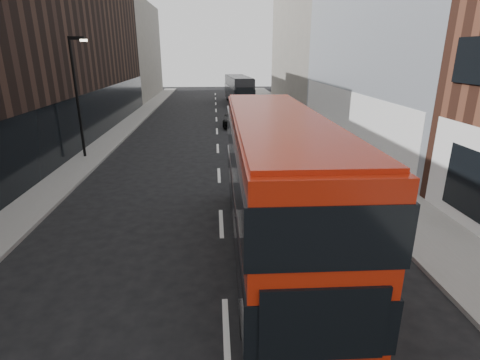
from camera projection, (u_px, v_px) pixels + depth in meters
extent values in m
cube|color=slate|center=(308.00, 132.00, 30.99)|extent=(3.00, 80.00, 0.15)
cube|color=slate|center=(117.00, 134.00, 30.00)|extent=(2.00, 80.00, 0.15)
cube|color=silver|center=(345.00, 117.00, 26.73)|extent=(0.35, 21.00, 3.80)
cube|color=slate|center=(307.00, 30.00, 46.32)|extent=(5.00, 24.00, 18.00)
cube|color=black|center=(82.00, 44.00, 32.27)|extent=(5.00, 24.00, 14.00)
cube|color=slate|center=(134.00, 51.00, 53.21)|extent=(5.00, 20.00, 13.00)
cylinder|color=black|center=(77.00, 99.00, 22.22)|extent=(0.16, 0.16, 7.00)
cube|color=black|center=(76.00, 38.00, 21.15)|extent=(0.90, 0.15, 0.18)
cube|color=#FFF2CC|center=(84.00, 40.00, 21.21)|extent=(0.35, 0.22, 0.12)
cube|color=#A01C09|center=(275.00, 184.00, 11.42)|extent=(2.70, 11.27, 4.09)
cube|color=black|center=(275.00, 204.00, 11.64)|extent=(2.82, 11.32, 1.12)
cube|color=black|center=(277.00, 150.00, 11.08)|extent=(2.82, 11.32, 1.12)
cube|color=black|center=(323.00, 325.00, 6.25)|extent=(2.17, 0.11, 1.43)
cube|color=black|center=(257.00, 153.00, 16.93)|extent=(2.17, 0.11, 1.43)
cube|color=#A01C09|center=(278.00, 116.00, 10.76)|extent=(2.59, 10.82, 0.12)
cylinder|color=black|center=(234.00, 200.00, 15.39)|extent=(0.32, 1.03, 1.02)
cylinder|color=black|center=(288.00, 199.00, 15.51)|extent=(0.32, 1.03, 1.02)
cylinder|color=black|center=(247.00, 316.00, 8.59)|extent=(0.32, 1.03, 1.02)
cylinder|color=black|center=(343.00, 313.00, 8.71)|extent=(0.32, 1.03, 1.02)
cube|color=black|center=(239.00, 89.00, 48.25)|extent=(3.19, 10.70, 2.97)
cube|color=black|center=(239.00, 90.00, 48.31)|extent=(3.31, 10.76, 1.05)
cube|color=black|center=(245.00, 93.00, 43.30)|extent=(2.04, 0.23, 1.34)
cube|color=black|center=(233.00, 86.00, 53.23)|extent=(2.04, 0.23, 1.34)
cube|color=black|center=(239.00, 77.00, 47.76)|extent=(3.06, 10.27, 0.12)
cylinder|color=black|center=(228.00, 97.00, 51.72)|extent=(0.36, 0.98, 0.96)
cylinder|color=black|center=(243.00, 97.00, 52.00)|extent=(0.36, 0.98, 0.96)
cylinder|color=black|center=(234.00, 103.00, 45.39)|extent=(0.36, 0.98, 0.96)
cylinder|color=black|center=(251.00, 103.00, 45.68)|extent=(0.36, 0.98, 0.96)
imported|color=black|center=(281.00, 160.00, 20.58)|extent=(1.63, 3.83, 1.29)
imported|color=gray|center=(273.00, 145.00, 23.93)|extent=(1.86, 4.19, 1.34)
imported|color=black|center=(236.00, 117.00, 33.77)|extent=(2.68, 5.33, 1.48)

